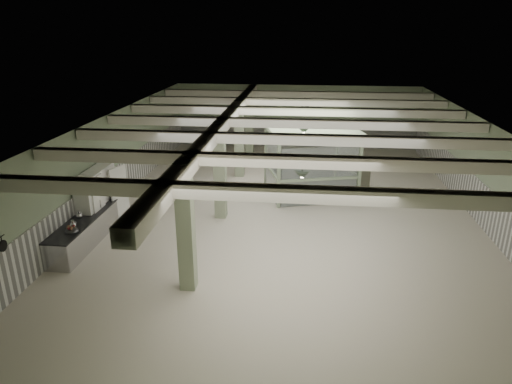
# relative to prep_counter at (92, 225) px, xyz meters

# --- Properties ---
(floor) EXTENTS (20.00, 20.00, 0.00)m
(floor) POSITION_rel_prep_counter_xyz_m (6.54, 3.25, -0.46)
(floor) COLOR silver
(floor) RESTS_ON ground
(ceiling) EXTENTS (14.00, 20.00, 0.02)m
(ceiling) POSITION_rel_prep_counter_xyz_m (6.54, 3.25, 3.14)
(ceiling) COLOR beige
(ceiling) RESTS_ON wall_back
(wall_back) EXTENTS (14.00, 0.02, 3.60)m
(wall_back) POSITION_rel_prep_counter_xyz_m (6.54, 13.25, 1.34)
(wall_back) COLOR #8FA181
(wall_back) RESTS_ON floor
(wall_front) EXTENTS (14.00, 0.02, 3.60)m
(wall_front) POSITION_rel_prep_counter_xyz_m (6.54, -6.75, 1.34)
(wall_front) COLOR #8FA181
(wall_front) RESTS_ON floor
(wall_left) EXTENTS (0.02, 20.00, 3.60)m
(wall_left) POSITION_rel_prep_counter_xyz_m (-0.46, 3.25, 1.34)
(wall_left) COLOR #8FA181
(wall_left) RESTS_ON floor
(wall_right) EXTENTS (0.02, 20.00, 3.60)m
(wall_right) POSITION_rel_prep_counter_xyz_m (13.54, 3.25, 1.34)
(wall_right) COLOR #8FA181
(wall_right) RESTS_ON floor
(wainscot_left) EXTENTS (0.05, 19.90, 1.50)m
(wainscot_left) POSITION_rel_prep_counter_xyz_m (-0.43, 3.25, 0.29)
(wainscot_left) COLOR white
(wainscot_left) RESTS_ON floor
(wainscot_right) EXTENTS (0.05, 19.90, 1.50)m
(wainscot_right) POSITION_rel_prep_counter_xyz_m (13.52, 3.25, 0.29)
(wainscot_right) COLOR white
(wainscot_right) RESTS_ON floor
(wainscot_back) EXTENTS (13.90, 0.05, 1.50)m
(wainscot_back) POSITION_rel_prep_counter_xyz_m (6.54, 13.23, 0.29)
(wainscot_back) COLOR white
(wainscot_back) RESTS_ON floor
(girder) EXTENTS (0.45, 19.90, 0.40)m
(girder) POSITION_rel_prep_counter_xyz_m (4.04, 3.25, 2.92)
(girder) COLOR silver
(girder) RESTS_ON ceiling
(beam_a) EXTENTS (13.90, 0.35, 0.32)m
(beam_a) POSITION_rel_prep_counter_xyz_m (6.54, -4.25, 2.96)
(beam_a) COLOR silver
(beam_a) RESTS_ON ceiling
(beam_b) EXTENTS (13.90, 0.35, 0.32)m
(beam_b) POSITION_rel_prep_counter_xyz_m (6.54, -1.75, 2.96)
(beam_b) COLOR silver
(beam_b) RESTS_ON ceiling
(beam_c) EXTENTS (13.90, 0.35, 0.32)m
(beam_c) POSITION_rel_prep_counter_xyz_m (6.54, 0.75, 2.96)
(beam_c) COLOR silver
(beam_c) RESTS_ON ceiling
(beam_d) EXTENTS (13.90, 0.35, 0.32)m
(beam_d) POSITION_rel_prep_counter_xyz_m (6.54, 3.25, 2.96)
(beam_d) COLOR silver
(beam_d) RESTS_ON ceiling
(beam_e) EXTENTS (13.90, 0.35, 0.32)m
(beam_e) POSITION_rel_prep_counter_xyz_m (6.54, 5.75, 2.96)
(beam_e) COLOR silver
(beam_e) RESTS_ON ceiling
(beam_f) EXTENTS (13.90, 0.35, 0.32)m
(beam_f) POSITION_rel_prep_counter_xyz_m (6.54, 8.25, 2.96)
(beam_f) COLOR silver
(beam_f) RESTS_ON ceiling
(beam_g) EXTENTS (13.90, 0.35, 0.32)m
(beam_g) POSITION_rel_prep_counter_xyz_m (6.54, 10.75, 2.96)
(beam_g) COLOR silver
(beam_g) RESTS_ON ceiling
(column_a) EXTENTS (0.42, 0.42, 3.60)m
(column_a) POSITION_rel_prep_counter_xyz_m (4.04, -2.75, 1.34)
(column_a) COLOR #95A384
(column_a) RESTS_ON floor
(column_b) EXTENTS (0.42, 0.42, 3.60)m
(column_b) POSITION_rel_prep_counter_xyz_m (4.04, 2.25, 1.34)
(column_b) COLOR #95A384
(column_b) RESTS_ON floor
(column_c) EXTENTS (0.42, 0.42, 3.60)m
(column_c) POSITION_rel_prep_counter_xyz_m (4.04, 7.25, 1.34)
(column_c) COLOR #95A384
(column_c) RESTS_ON floor
(column_d) EXTENTS (0.42, 0.42, 3.60)m
(column_d) POSITION_rel_prep_counter_xyz_m (4.04, 11.25, 1.34)
(column_d) COLOR #95A384
(column_d) RESTS_ON floor
(pendant_front) EXTENTS (0.44, 0.44, 0.22)m
(pendant_front) POSITION_rel_prep_counter_xyz_m (7.04, -1.75, 2.59)
(pendant_front) COLOR #2B392D
(pendant_front) RESTS_ON ceiling
(pendant_mid) EXTENTS (0.44, 0.44, 0.22)m
(pendant_mid) POSITION_rel_prep_counter_xyz_m (7.04, 3.75, 2.59)
(pendant_mid) COLOR #2B392D
(pendant_mid) RESTS_ON ceiling
(pendant_back) EXTENTS (0.44, 0.44, 0.22)m
(pendant_back) POSITION_rel_prep_counter_xyz_m (7.04, 8.75, 2.59)
(pendant_back) COLOR #2B392D
(pendant_back) RESTS_ON ceiling
(prep_counter) EXTENTS (0.84, 4.83, 0.91)m
(prep_counter) POSITION_rel_prep_counter_xyz_m (0.00, 0.00, 0.00)
(prep_counter) COLOR #AFAEB3
(prep_counter) RESTS_ON floor
(pitcher_near) EXTENTS (0.22, 0.25, 0.28)m
(pitcher_near) POSITION_rel_prep_counter_xyz_m (-0.09, -0.55, 0.58)
(pitcher_near) COLOR #AFAEB3
(pitcher_near) RESTS_ON prep_counter
(pitcher_far) EXTENTS (0.21, 0.24, 0.28)m
(pitcher_far) POSITION_rel_prep_counter_xyz_m (0.07, -1.27, 0.58)
(pitcher_far) COLOR #AFAEB3
(pitcher_far) RESTS_ON prep_counter
(veg_colander) EXTENTS (0.41, 0.41, 0.18)m
(veg_colander) POSITION_rel_prep_counter_xyz_m (0.13, -1.51, 0.53)
(veg_colander) COLOR #424248
(veg_colander) RESTS_ON prep_counter
(orange_bowl) EXTENTS (0.31, 0.31, 0.10)m
(orange_bowl) POSITION_rel_prep_counter_xyz_m (0.15, 1.88, 0.49)
(orange_bowl) COLOR #B2B2B7
(orange_bowl) RESTS_ON prep_counter
(skillet_far) EXTENTS (0.04, 0.30, 0.30)m
(skillet_far) POSITION_rel_prep_counter_xyz_m (-0.34, -3.94, 1.17)
(skillet_far) COLOR black
(skillet_far) RESTS_ON hook_rail
(walkin_cooler) EXTENTS (0.87, 2.22, 2.03)m
(walkin_cooler) POSITION_rel_prep_counter_xyz_m (-0.08, 0.85, 0.56)
(walkin_cooler) COLOR white
(walkin_cooler) RESTS_ON floor
(guard_booth) EXTENTS (4.22, 3.83, 2.87)m
(guard_booth) POSITION_rel_prep_counter_xyz_m (7.36, 5.13, 1.44)
(guard_booth) COLOR #94A987
(guard_booth) RESTS_ON floor
(filing_cabinet) EXTENTS (0.58, 0.70, 1.30)m
(filing_cabinet) POSITION_rel_prep_counter_xyz_m (9.51, 4.79, 0.19)
(filing_cabinet) COLOR #535345
(filing_cabinet) RESTS_ON floor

